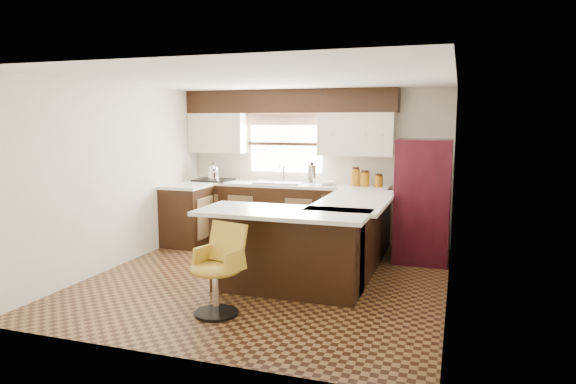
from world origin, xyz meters
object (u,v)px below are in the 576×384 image
(peninsula_long, at_px, (351,237))
(bar_chair, at_px, (216,271))
(peninsula_return, at_px, (287,253))
(refrigerator, at_px, (423,201))

(peninsula_long, xyz_separation_m, bar_chair, (-0.97, -1.87, 0.00))
(peninsula_long, distance_m, peninsula_return, 1.11)
(peninsula_long, distance_m, bar_chair, 2.11)
(peninsula_return, relative_size, refrigerator, 0.99)
(peninsula_long, xyz_separation_m, peninsula_return, (-0.53, -0.97, 0.00))
(bar_chair, bearing_deg, peninsula_return, 79.53)
(peninsula_return, height_order, bar_chair, bar_chair)
(refrigerator, relative_size, bar_chair, 1.85)
(peninsula_return, bearing_deg, peninsula_long, 61.70)
(peninsula_return, distance_m, bar_chair, 1.00)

